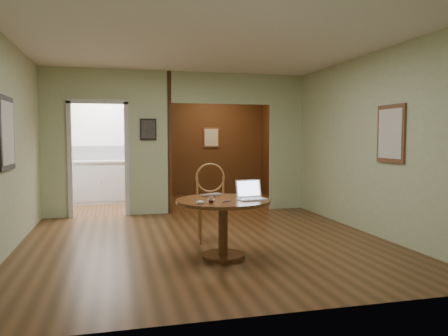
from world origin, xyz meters
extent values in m
plane|color=#3F2712|center=(0.00, 0.00, 0.00)|extent=(5.00, 5.00, 0.00)
plane|color=silver|center=(0.00, 0.00, 2.70)|extent=(5.00, 5.00, 0.00)
plane|color=beige|center=(0.00, -2.50, 1.35)|extent=(5.00, 0.00, 5.00)
plane|color=beige|center=(-2.50, 0.00, 1.35)|extent=(0.00, 5.00, 5.00)
plane|color=beige|center=(2.50, 0.00, 1.35)|extent=(0.00, 5.00, 5.00)
cube|color=beige|center=(-2.25, 2.50, 1.35)|extent=(0.50, 2.70, 0.04)
cube|color=beige|center=(-0.60, 2.50, 1.35)|extent=(0.80, 2.70, 0.04)
cube|color=beige|center=(2.15, 2.50, 1.35)|extent=(0.70, 2.70, 0.04)
plane|color=white|center=(-1.35, 4.50, 1.35)|extent=(2.70, 0.00, 2.70)
plane|color=#392210|center=(1.15, 5.00, 1.35)|extent=(2.70, 0.00, 2.70)
cube|color=#392210|center=(-0.20, 3.75, 1.35)|extent=(0.08, 2.50, 2.70)
cube|color=black|center=(-2.48, 0.00, 1.50)|extent=(0.03, 0.70, 0.90)
cube|color=brown|center=(2.48, -0.50, 1.50)|extent=(0.03, 0.60, 0.80)
cube|color=black|center=(-0.60, 2.48, 1.60)|extent=(0.30, 0.03, 0.40)
cube|color=white|center=(1.15, 4.98, 1.45)|extent=(0.40, 0.03, 0.50)
cube|color=white|center=(-1.35, 4.49, 1.10)|extent=(2.00, 0.02, 0.32)
cylinder|color=brown|center=(0.04, -0.75, 0.02)|extent=(0.53, 0.53, 0.05)
cylinder|color=brown|center=(0.04, -0.75, 0.35)|extent=(0.11, 0.11, 0.61)
cylinder|color=brown|center=(0.04, -0.75, 0.69)|extent=(1.13, 1.13, 0.04)
cylinder|color=brown|center=(0.08, 0.11, 0.49)|extent=(0.51, 0.51, 0.03)
cylinder|color=brown|center=(-0.10, -0.04, 0.25)|extent=(0.03, 0.03, 0.49)
cylinder|color=brown|center=(0.23, -0.07, 0.25)|extent=(0.03, 0.03, 0.49)
cylinder|color=brown|center=(-0.06, 0.29, 0.25)|extent=(0.03, 0.03, 0.49)
cylinder|color=brown|center=(0.27, 0.25, 0.25)|extent=(0.03, 0.03, 0.49)
cylinder|color=brown|center=(-0.08, 0.29, 0.70)|extent=(0.03, 0.03, 0.39)
cylinder|color=brown|center=(0.29, 0.25, 0.70)|extent=(0.03, 0.03, 0.39)
torus|color=brown|center=(0.11, 0.28, 0.87)|extent=(0.42, 0.08, 0.42)
cube|color=white|center=(0.36, -0.86, 0.72)|extent=(0.35, 0.26, 0.02)
cube|color=silver|center=(0.36, -0.89, 0.72)|extent=(0.29, 0.15, 0.00)
cube|color=white|center=(0.36, -0.72, 0.83)|extent=(0.33, 0.10, 0.21)
cube|color=#97A6C0|center=(0.36, -0.73, 0.83)|extent=(0.29, 0.07, 0.18)
imported|color=#B2B2B7|center=(0.00, -0.42, 0.72)|extent=(0.37, 0.32, 0.02)
ellipsoid|color=white|center=(-0.30, -1.04, 0.73)|extent=(0.10, 0.06, 0.04)
cylinder|color=#0E0D5B|center=(0.03, -0.95, 0.71)|extent=(0.12, 0.11, 0.01)
cube|color=silver|center=(-1.35, 4.20, 0.45)|extent=(2.00, 0.55, 0.90)
cube|color=silver|center=(-1.35, 4.20, 0.92)|extent=(2.06, 0.60, 0.04)
sphere|color=#B20C0C|center=(-1.50, 3.91, 0.50)|extent=(0.03, 0.03, 0.03)
sphere|color=#B20C0C|center=(-0.50, 3.91, 0.50)|extent=(0.03, 0.03, 0.03)
ellipsoid|color=beige|center=(-0.73, 4.20, 1.10)|extent=(0.35, 0.31, 0.31)
camera|label=1|loc=(-1.21, -5.78, 1.45)|focal=35.00mm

